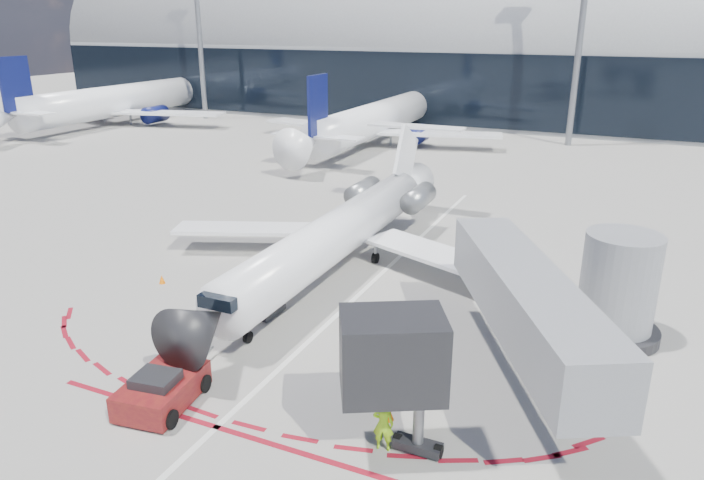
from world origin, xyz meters
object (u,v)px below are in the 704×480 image
at_px(pushback_tug, 162,389).
at_px(regional_jet, 344,229).
at_px(ramp_worker, 383,424).
at_px(uld_container, 258,295).

bearing_deg(pushback_tug, regional_jet, 81.20).
bearing_deg(ramp_worker, uld_container, -48.42).
bearing_deg(regional_jet, pushback_tug, -90.92).
height_order(regional_jet, uld_container, regional_jet).
xyz_separation_m(pushback_tug, uld_container, (-0.95, 7.94, 0.33)).
relative_size(regional_jet, ramp_worker, 14.42).
bearing_deg(regional_jet, ramp_worker, -60.38).
height_order(regional_jet, ramp_worker, regional_jet).
xyz_separation_m(regional_jet, pushback_tug, (-0.24, -15.10, -1.64)).
bearing_deg(ramp_worker, regional_jet, -71.74).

